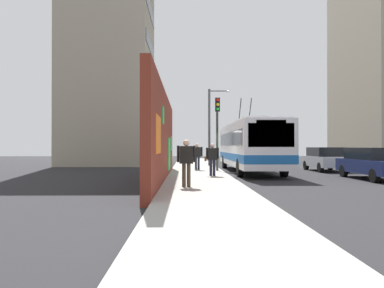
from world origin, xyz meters
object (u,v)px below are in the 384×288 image
Objects in this scene: city_bus at (249,145)px; parked_car_silver at (325,159)px; pedestrian_at_curb at (212,157)px; parked_car_navy at (373,163)px; pedestrian_midblock at (197,154)px; street_lamp at (212,121)px; pedestrian_near_wall at (186,159)px; traffic_light at (217,122)px.

parked_car_silver is at bearing -82.34° from city_bus.
city_bus is at bearing 97.66° from parked_car_silver.
pedestrian_at_curb is (-4.83, 2.74, -0.65)m from city_bus.
city_bus reaches higher than parked_car_silver.
parked_car_navy is at bearing -93.96° from pedestrian_at_curb.
pedestrian_midblock reaches higher than parked_car_navy.
street_lamp reaches higher than pedestrian_at_curb.
pedestrian_near_wall reaches higher than pedestrian_at_curb.
street_lamp is (5.01, 2.05, 1.86)m from city_bus.
pedestrian_near_wall is 5.13m from pedestrian_at_curb.
parked_car_navy is 2.85× the size of pedestrian_midblock.
parked_car_silver is at bearing -120.75° from street_lamp.
pedestrian_midblock is at bearing 166.12° from street_lamp.
city_bus is 2.93× the size of parked_car_silver.
pedestrian_near_wall is 1.07× the size of pedestrian_at_curb.
pedestrian_midblock is at bearing 59.15° from parked_car_navy.
city_bus is 7.54m from parked_car_navy.
pedestrian_midblock is at bearing 7.67° from pedestrian_at_curb.
traffic_light is 0.75× the size of street_lamp.
city_bus is 7.12× the size of pedestrian_midblock.
parked_car_silver is at bearing -76.48° from traffic_light.
parked_car_silver is at bearing -83.55° from pedestrian_midblock.
traffic_light reaches higher than pedestrian_midblock.
street_lamp is (6.08, -0.10, 0.46)m from traffic_light.
pedestrian_near_wall is at bearing 157.49° from city_bus.
pedestrian_at_curb is 4.60m from pedestrian_midblock.
parked_car_navy is 2.74× the size of pedestrian_near_wall.
pedestrian_near_wall is at bearing 172.28° from street_lamp.
pedestrian_midblock is (5.11, 8.55, 0.30)m from parked_car_navy.
street_lamp is at bearing -13.88° from pedestrian_midblock.
city_bus reaches higher than pedestrian_near_wall.
pedestrian_near_wall is 9.14m from traffic_light.
traffic_light reaches higher than pedestrian_near_wall.
traffic_light is (3.76, -0.59, 2.05)m from pedestrian_at_curb.
street_lamp is (10.39, 7.25, 2.78)m from parked_car_navy.
pedestrian_at_curb is 4.32m from traffic_light.
pedestrian_near_wall reaches higher than pedestrian_midblock.
pedestrian_near_wall is at bearing 115.47° from parked_car_navy.
city_bus is 10.61m from pedestrian_near_wall.
city_bus reaches higher than pedestrian_at_curb.
pedestrian_midblock is (4.56, 0.61, 0.03)m from pedestrian_at_curb.
city_bus is 5.33m from parked_car_silver.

